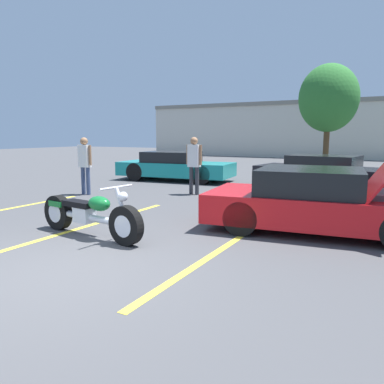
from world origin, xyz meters
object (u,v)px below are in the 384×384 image
tree_background (329,98)px  spectator_near_motorcycle (85,161)px  parked_car_left_row (175,166)px  parked_car_mid_row (328,173)px  spectator_by_show_car (194,160)px  show_car_hood_open (319,201)px  motorcycle (89,215)px

tree_background → spectator_near_motorcycle: 15.07m
tree_background → parked_car_left_row: bearing=-112.9°
parked_car_mid_row → spectator_near_motorcycle: bearing=-136.9°
spectator_near_motorcycle → spectator_by_show_car: (2.87, 1.59, 0.01)m
tree_background → show_car_hood_open: bearing=-81.2°
spectator_near_motorcycle → tree_background: bearing=71.7°
tree_background → motorcycle: bearing=-93.8°
spectator_near_motorcycle → motorcycle: bearing=-45.0°
tree_background → motorcycle: 17.92m
tree_background → parked_car_mid_row: (1.62, -9.62, -3.24)m
tree_background → spectator_near_motorcycle: size_ratio=3.30×
parked_car_left_row → spectator_near_motorcycle: (-0.53, -4.32, 0.47)m
motorcycle → spectator_by_show_car: size_ratio=1.43×
parked_car_left_row → motorcycle: bearing=-75.1°
tree_background → parked_car_left_row: (-4.12, -9.75, -3.24)m
parked_car_left_row → tree_background: bearing=61.2°
tree_background → motorcycle: (-1.16, -17.55, -3.40)m
tree_background → parked_car_left_row: size_ratio=1.22×
spectator_near_motorcycle → spectator_by_show_car: 3.28m
tree_background → parked_car_mid_row: bearing=-80.4°
parked_car_left_row → spectator_near_motorcycle: bearing=-103.0°
parked_car_left_row → spectator_near_motorcycle: size_ratio=2.70×
parked_car_mid_row → tree_background: bearing=107.4°
parked_car_mid_row → parked_car_left_row: bearing=-170.9°
motorcycle → show_car_hood_open: 4.22m
tree_background → show_car_hood_open: 15.73m
show_car_hood_open → motorcycle: bearing=-153.3°
motorcycle → spectator_near_motorcycle: spectator_near_motorcycle is taller
parked_car_mid_row → motorcycle: bearing=-101.5°
show_car_hood_open → parked_car_left_row: size_ratio=0.92×
show_car_hood_open → parked_car_mid_row: 5.65m
motorcycle → spectator_by_show_car: 5.16m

